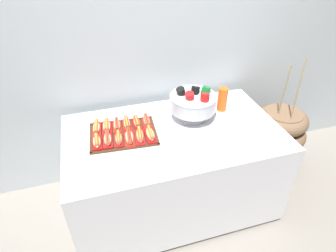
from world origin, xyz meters
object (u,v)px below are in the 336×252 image
Objects in this scene: hot_dog_8 at (117,125)px; hot_dog_1 at (108,140)px; hot_dog_7 at (107,126)px; cup_stack at (222,99)px; hot_dog_6 at (97,128)px; hot_dog_10 at (137,123)px; hot_dog_5 at (150,134)px; buffet_table at (173,168)px; hot_dog_11 at (147,121)px; hot_dog_4 at (140,136)px; floor_vase at (277,140)px; hot_dog_2 at (119,139)px; serving_tray at (123,134)px; hot_dog_9 at (127,124)px; hot_dog_0 at (97,141)px; hot_dog_3 at (129,137)px; punch_bowl at (193,102)px.

hot_dog_1 is at bearing -118.74° from hot_dog_8.
hot_dog_7 is 0.95m from cup_stack.
hot_dog_6 is 1.19× the size of hot_dog_10.
hot_dog_5 is (0.30, -0.02, -0.00)m from hot_dog_1.
buffet_table is 0.46m from hot_dog_11.
hot_dog_10 is (0.01, 0.16, -0.00)m from hot_dog_4.
hot_dog_7 is (0.07, -0.01, 0.00)m from hot_dog_6.
hot_dog_2 is (-1.54, -0.19, 0.51)m from floor_vase.
serving_tray is 0.21m from hot_dog_6.
hot_dog_7 is (-0.29, 0.19, -0.00)m from hot_dog_5.
cup_stack reaches higher than hot_dog_9.
serving_tray is 0.21m from hot_dog_5.
hot_dog_8 is at bearing 175.70° from hot_dog_11.
hot_dog_6 is at bearing 175.70° from hot_dog_10.
hot_dog_11 is at bearing 61.26° from hot_dog_4.
serving_tray is at bearing -28.05° from hot_dog_6.
hot_dog_4 is 0.18m from hot_dog_9.
hot_dog_8 is at bearing 139.45° from hot_dog_5.
hot_dog_2 is at bearing -4.30° from hot_dog_0.
hot_dog_8 is (0.07, -0.01, -0.00)m from hot_dog_7.
floor_vase reaches higher than hot_dog_0.
hot_dog_11 is at bearing 141.28° from buffet_table.
buffet_table is 9.77× the size of hot_dog_1.
hot_dog_2 is at bearing -167.75° from cup_stack.
hot_dog_0 is at bearing 175.70° from hot_dog_3.
hot_dog_4 is at bearing -52.03° from hot_dog_8.
hot_dog_4 is 0.76m from cup_stack.
hot_dog_7 is (-0.21, 0.18, -0.00)m from hot_dog_4.
hot_dog_8 is 0.45× the size of punch_bowl.
hot_dog_3 is at bearing -69.86° from serving_tray.
punch_bowl is (0.52, -0.02, 0.11)m from hot_dog_9.
floor_vase is 1.43m from hot_dog_5.
hot_dog_1 is at bearing -136.57° from hot_dog_9.
hot_dog_10 is at bearing 110.14° from hot_dog_5.
hot_dog_1 is (0.07, -0.01, 0.00)m from hot_dog_0.
hot_dog_4 is 0.51× the size of punch_bowl.
hot_dog_6 is at bearing 139.45° from hot_dog_3.
hot_dog_4 and hot_dog_7 have the same top height.
floor_vase is (1.13, 0.18, -0.11)m from buffet_table.
serving_tray is 0.85m from cup_stack.
serving_tray is 0.21m from hot_dog_11.
hot_dog_8 is 0.87m from cup_stack.
hot_dog_2 is (0.07, -0.01, -0.00)m from hot_dog_1.
hot_dog_9 is at bearing 175.70° from hot_dog_10.
hot_dog_5 is at bearing -69.86° from hot_dog_10.
serving_tray is at bearing 31.95° from hot_dog_1.
buffet_table is at bearing -158.92° from cup_stack.
hot_dog_5 is at bearing -4.30° from hot_dog_3.
hot_dog_6 is 0.52× the size of punch_bowl.
cup_stack is (0.66, 0.21, 0.06)m from hot_dog_5.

